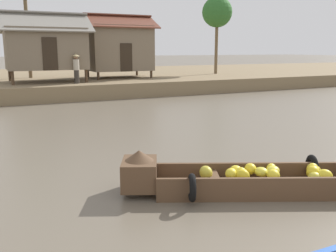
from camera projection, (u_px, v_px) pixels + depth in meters
ground_plane at (111, 133)px, 12.42m from camera, size 300.00×300.00×0.00m
riverbank_strip at (41, 80)px, 28.33m from camera, size 160.00×20.00×0.86m
banana_boat at (259, 177)px, 7.26m from camera, size 5.14×2.96×0.86m
stilt_house_left at (45, 48)px, 21.78m from camera, size 5.08×3.92×4.04m
stilt_house_mid_left at (118, 47)px, 25.18m from camera, size 4.76×3.60×4.21m
palm_tree_far at (217, 13)px, 28.60m from camera, size 2.32×2.32×5.89m
vendor_person at (76, 67)px, 20.90m from camera, size 0.44×0.44×1.66m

